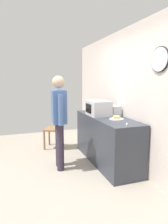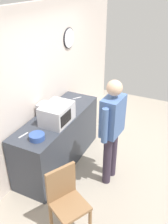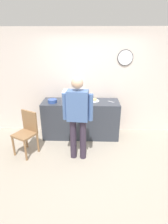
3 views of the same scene
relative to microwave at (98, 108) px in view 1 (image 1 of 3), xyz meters
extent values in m
plane|color=#9E9384|center=(0.42, -1.11, -1.07)|extent=(6.00, 6.00, 0.00)
cube|color=silver|center=(0.42, 0.49, 0.23)|extent=(5.40, 0.10, 2.60)
cylinder|color=white|center=(1.21, 0.42, 0.85)|extent=(0.34, 0.03, 0.34)
cylinder|color=black|center=(1.21, 0.43, 0.85)|extent=(0.37, 0.02, 0.37)
cube|color=#333842|center=(0.16, 0.11, -0.61)|extent=(1.87, 0.62, 0.92)
cube|color=silver|center=(0.00, 0.00, 0.00)|extent=(0.50, 0.38, 0.30)
cube|color=black|center=(-0.06, -0.19, 0.00)|extent=(0.30, 0.01, 0.18)
cylinder|color=white|center=(0.48, 0.15, -0.14)|extent=(0.26, 0.26, 0.01)
cube|color=#D3B777|center=(0.48, 0.15, -0.11)|extent=(0.13, 0.13, 0.05)
cylinder|color=#33519E|center=(-0.51, 0.02, -0.11)|extent=(0.22, 0.22, 0.08)
cube|color=silver|center=(0.12, 0.31, -0.05)|extent=(0.22, 0.18, 0.20)
cube|color=silver|center=(0.89, 0.11, -0.15)|extent=(0.15, 0.12, 0.01)
cube|color=silver|center=(-0.52, 0.25, -0.15)|extent=(0.17, 0.05, 0.01)
cylinder|color=#33293A|center=(0.25, -0.85, -0.64)|extent=(0.13, 0.13, 0.87)
cylinder|color=#33293A|center=(0.05, -0.83, -0.64)|extent=(0.13, 0.13, 0.87)
cube|color=#47669E|center=(0.15, -0.84, 0.09)|extent=(0.42, 0.27, 0.59)
cylinder|color=#47669E|center=(0.40, -0.86, 0.06)|extent=(0.09, 0.09, 0.53)
cylinder|color=#47669E|center=(-0.10, -0.82, 0.06)|extent=(0.09, 0.09, 0.53)
sphere|color=#D1A889|center=(0.15, -0.84, 0.52)|extent=(0.22, 0.22, 0.22)
cylinder|color=olive|center=(-1.23, -0.81, -0.85)|extent=(0.04, 0.04, 0.45)
cylinder|color=olive|center=(-0.91, -0.98, -0.85)|extent=(0.04, 0.04, 0.45)
cylinder|color=olive|center=(-1.06, -0.50, -0.85)|extent=(0.04, 0.04, 0.45)
cylinder|color=olive|center=(-0.75, -0.66, -0.85)|extent=(0.04, 0.04, 0.45)
cube|color=olive|center=(-0.99, -0.74, -0.60)|extent=(0.54, 0.54, 0.04)
cube|color=olive|center=(-0.90, -0.58, -0.36)|extent=(0.37, 0.22, 0.45)
camera|label=1|loc=(3.55, -1.56, 0.54)|focal=31.12mm
camera|label=2|loc=(-2.77, -1.78, 1.85)|focal=39.67mm
camera|label=3|loc=(0.36, -4.04, 1.27)|focal=29.03mm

